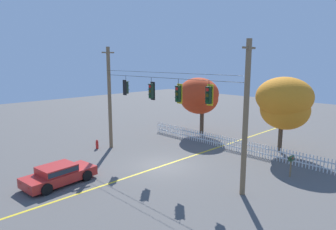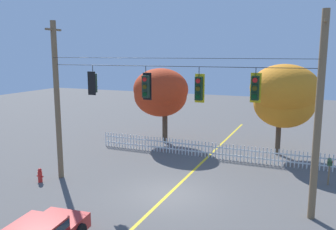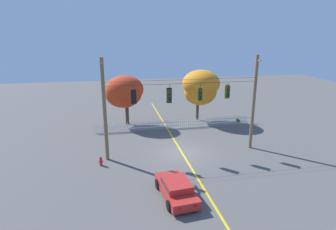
{
  "view_description": "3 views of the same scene",
  "coord_description": "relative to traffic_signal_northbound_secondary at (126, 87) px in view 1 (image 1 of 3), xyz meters",
  "views": [
    {
      "loc": [
        14.25,
        -13.48,
        7.08
      ],
      "look_at": [
        -0.12,
        0.62,
        3.43
      ],
      "focal_mm": 32.18,
      "sensor_mm": 36.0,
      "label": 1
    },
    {
      "loc": [
        5.99,
        -14.46,
        6.54
      ],
      "look_at": [
        -0.3,
        0.69,
        3.66
      ],
      "focal_mm": 37.71,
      "sensor_mm": 36.0,
      "label": 2
    },
    {
      "loc": [
        -5.59,
        -21.67,
        9.88
      ],
      "look_at": [
        -1.17,
        0.3,
        3.37
      ],
      "focal_mm": 30.44,
      "sensor_mm": 36.0,
      "label": 3
    }
  ],
  "objects": [
    {
      "name": "traffic_signal_westbound_side",
      "position": [
        2.86,
        0.02,
        -0.07
      ],
      "size": [
        0.43,
        0.38,
        1.56
      ],
      "color": "black"
    },
    {
      "name": "signal_support_span",
      "position": [
        3.96,
        0.01,
        -0.96
      ],
      "size": [
        12.71,
        1.1,
        8.15
      ],
      "color": "brown",
      "rests_on": "ground"
    },
    {
      "name": "lane_centerline_stripe",
      "position": [
        3.96,
        0.01,
        -5.11
      ],
      "size": [
        0.16,
        36.0,
        0.01
      ],
      "primitive_type": "cube",
      "color": "gold",
      "rests_on": "ground"
    },
    {
      "name": "parked_car",
      "position": [
        1.96,
        -6.41,
        -4.51
      ],
      "size": [
        2.2,
        4.25,
        1.15
      ],
      "color": "red",
      "rests_on": "ground"
    },
    {
      "name": "autumn_maple_mid",
      "position": [
        8.21,
        8.75,
        -1.14
      ],
      "size": [
        4.22,
        4.09,
        5.89
      ],
      "color": "#473828",
      "rests_on": "ground"
    },
    {
      "name": "fire_hydrant",
      "position": [
        -2.75,
        -1.02,
        -4.75
      ],
      "size": [
        0.38,
        0.22,
        0.74
      ],
      "color": "red",
      "rests_on": "ground"
    },
    {
      "name": "ground",
      "position": [
        3.96,
        0.01,
        -5.11
      ],
      "size": [
        80.0,
        80.0,
        0.0
      ],
      "primitive_type": "plane",
      "color": "#565451"
    },
    {
      "name": "autumn_maple_near_fence",
      "position": [
        -0.32,
        8.86,
        -1.37
      ],
      "size": [
        4.13,
        3.65,
        5.49
      ],
      "color": "#473828",
      "rests_on": "ground"
    },
    {
      "name": "white_picket_fence",
      "position": [
        5.06,
        6.5,
        -4.61
      ],
      "size": [
        17.31,
        0.06,
        1.0
      ],
      "color": "white",
      "rests_on": "ground"
    },
    {
      "name": "roadside_mailbox",
      "position": [
        10.93,
        4.25,
        -4.01
      ],
      "size": [
        0.25,
        0.44,
        1.36
      ],
      "color": "brown",
      "rests_on": "ground"
    },
    {
      "name": "traffic_signal_eastbound_side",
      "position": [
        7.76,
        0.02,
        0.05
      ],
      "size": [
        0.43,
        0.38,
        1.43
      ],
      "color": "black"
    },
    {
      "name": "traffic_signal_southbound_primary",
      "position": [
        5.38,
        0.02,
        -0.06
      ],
      "size": [
        0.43,
        0.38,
        1.55
      ],
      "color": "black"
    },
    {
      "name": "traffic_signal_northbound_secondary",
      "position": [
        0.0,
        0.0,
        0.0
      ],
      "size": [
        0.43,
        0.38,
        1.44
      ],
      "color": "black"
    }
  ]
}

